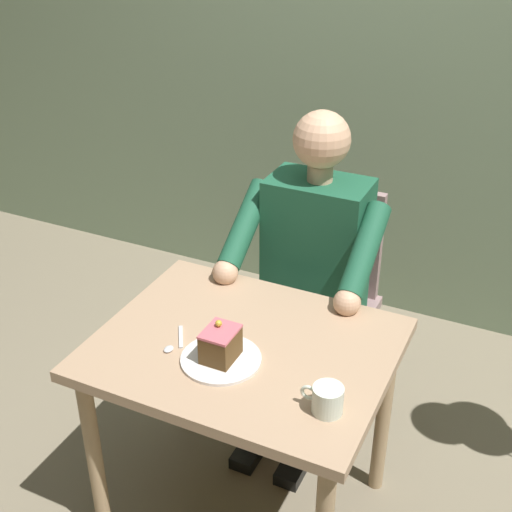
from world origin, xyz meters
name	(u,v)px	position (x,y,z in m)	size (l,w,h in m)	color
ground_plane	(246,507)	(0.00, 0.00, 0.00)	(14.00, 14.00, 0.00)	gray
dining_table	(244,370)	(0.00, 0.00, 0.61)	(0.88, 0.71, 0.71)	tan
chair	(322,291)	(0.00, -0.70, 0.50)	(0.42, 0.42, 0.90)	gray
seated_person	(308,278)	(0.00, -0.53, 0.65)	(0.53, 0.58, 1.26)	#1D573B
dessert_plate	(221,359)	(0.02, 0.10, 0.71)	(0.24, 0.24, 0.01)	white
cake_slice	(221,344)	(0.02, 0.10, 0.77)	(0.09, 0.11, 0.12)	#563A1A
coffee_cup	(327,399)	(-0.33, 0.17, 0.75)	(0.12, 0.08, 0.08)	silver
dessert_spoon	(174,343)	(0.19, 0.09, 0.71)	(0.07, 0.14, 0.01)	silver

